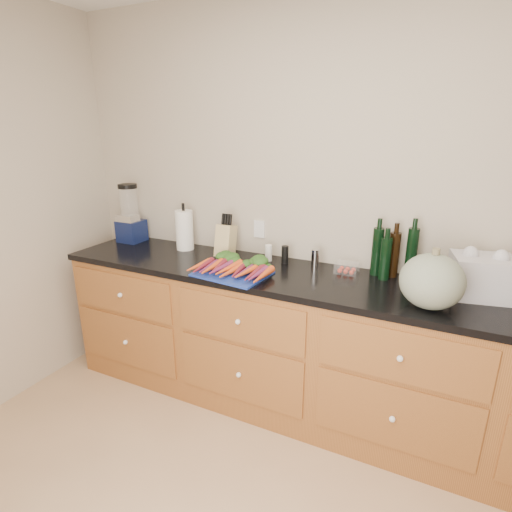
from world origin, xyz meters
The scene contains 15 objects.
wall_back centered at (0.00, 1.62, 1.30)m, with size 4.10×0.05×2.60m, color #BAAD9A.
cabinets centered at (0.00, 1.30, 0.45)m, with size 3.60×0.64×0.90m.
countertop centered at (0.00, 1.30, 0.92)m, with size 3.64×0.62×0.04m, color black.
cutting_board centered at (-0.57, 1.14, 0.95)m, with size 0.43×0.32×0.01m, color #1A349A.
carrots centered at (-0.57, 1.18, 0.98)m, with size 0.50×0.34×0.07m.
squash centered at (0.54, 1.16, 1.08)m, with size 0.31×0.31×0.28m, color slate.
blender_appliance centered at (-1.64, 1.46, 1.14)m, with size 0.18×0.18×0.45m.
paper_towel centered at (-1.14, 1.46, 1.08)m, with size 0.13×0.13×0.29m, color white.
knife_block centered at (-0.79, 1.44, 1.05)m, with size 0.11×0.11×0.22m, color tan.
grinder_salt centered at (-0.48, 1.48, 0.99)m, with size 0.05×0.05×0.11m, color white.
grinder_pepper centered at (-0.36, 1.48, 1.00)m, with size 0.05×0.05×0.12m, color black.
canister_chrome centered at (-0.15, 1.48, 1.00)m, with size 0.05×0.05×0.12m, color silver.
tomato_box centered at (0.05, 1.47, 0.97)m, with size 0.14×0.11×0.06m, color white.
bottles centered at (0.31, 1.51, 1.08)m, with size 0.26×0.13×0.31m.
grocery_bag centered at (0.77, 1.42, 1.05)m, with size 0.30×0.24×0.22m, color silver, non-canonical shape.
Camera 1 is at (0.54, -0.86, 1.80)m, focal length 28.00 mm.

